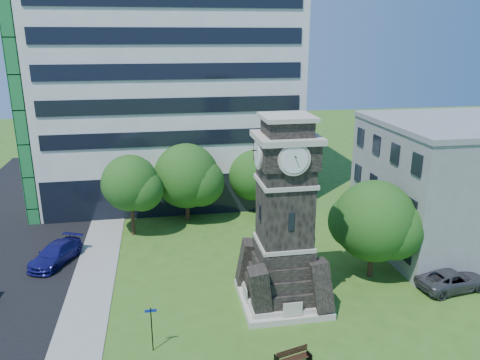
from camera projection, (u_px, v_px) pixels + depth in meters
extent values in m
plane|color=#37611B|center=(242.00, 323.00, 28.21)|extent=(160.00, 160.00, 0.00)
cube|color=gray|center=(90.00, 294.00, 31.34)|extent=(3.00, 70.00, 0.06)
cube|color=beige|center=(282.00, 298.00, 30.53)|extent=(5.40, 5.40, 0.40)
cube|color=beige|center=(282.00, 293.00, 30.43)|extent=(4.80, 4.80, 0.30)
cube|color=black|center=(285.00, 197.00, 28.47)|extent=(3.00, 3.00, 6.40)
cube|color=beige|center=(284.00, 242.00, 29.35)|extent=(3.25, 3.25, 0.25)
cube|color=beige|center=(285.00, 181.00, 28.17)|extent=(3.25, 3.25, 0.25)
cube|color=black|center=(291.00, 222.00, 27.33)|extent=(0.35, 0.08, 1.10)
cube|color=black|center=(286.00, 152.00, 27.64)|extent=(3.30, 3.30, 1.60)
cube|color=beige|center=(287.00, 137.00, 27.38)|extent=(3.70, 3.70, 0.35)
cylinder|color=white|center=(295.00, 160.00, 25.98)|extent=(1.56, 0.06, 1.56)
cylinder|color=white|center=(257.00, 154.00, 27.35)|extent=(0.06, 1.56, 1.56)
cube|color=black|center=(287.00, 127.00, 27.20)|extent=(2.60, 2.60, 0.90)
cube|color=beige|center=(287.00, 117.00, 27.02)|extent=(3.00, 3.00, 0.25)
cube|color=white|center=(169.00, 62.00, 48.05)|extent=(25.00, 15.00, 28.00)
cube|color=black|center=(177.00, 195.00, 44.82)|extent=(24.50, 0.80, 4.00)
cube|color=gray|center=(469.00, 187.00, 37.58)|extent=(15.00, 12.00, 10.00)
cube|color=gray|center=(479.00, 123.00, 36.04)|extent=(15.20, 12.20, 0.40)
imported|color=navy|center=(55.00, 254.00, 35.54)|extent=(3.97, 5.47, 1.47)
imported|color=#454549|center=(453.00, 280.00, 31.86)|extent=(5.24, 2.96, 1.38)
cube|color=black|center=(309.00, 359.00, 24.55)|extent=(0.06, 0.47, 0.73)
cube|color=#321E11|center=(293.00, 359.00, 24.37)|extent=(1.88, 0.50, 0.04)
cube|color=#321E11|center=(292.00, 351.00, 24.50)|extent=(1.88, 0.04, 0.42)
cylinder|color=black|center=(152.00, 330.00, 25.38)|extent=(0.06, 0.06, 2.66)
cube|color=#0D2996|center=(151.00, 311.00, 25.03)|extent=(0.64, 0.04, 0.16)
cylinder|color=#332114|center=(133.00, 220.00, 40.43)|extent=(0.33, 0.33, 2.74)
sphere|color=#21591A|center=(130.00, 183.00, 39.45)|extent=(4.79, 4.79, 4.79)
sphere|color=#21591A|center=(142.00, 190.00, 39.31)|extent=(3.59, 3.59, 3.59)
sphere|color=#21591A|center=(121.00, 185.00, 39.96)|extent=(3.35, 3.35, 3.35)
cylinder|color=#332114|center=(187.00, 207.00, 43.68)|extent=(0.38, 0.38, 2.52)
sphere|color=#1D5118|center=(186.00, 176.00, 42.77)|extent=(5.95, 5.95, 5.95)
sphere|color=#1D5118|center=(200.00, 182.00, 42.55)|extent=(4.46, 4.46, 4.46)
sphere|color=#1D5118|center=(175.00, 177.00, 43.38)|extent=(4.17, 4.17, 4.17)
cylinder|color=#332114|center=(253.00, 200.00, 46.30)|extent=(0.37, 0.37, 2.15)
sphere|color=#25661E|center=(254.00, 174.00, 45.52)|extent=(5.08, 5.08, 5.08)
sphere|color=#25661E|center=(265.00, 179.00, 45.34)|extent=(3.81, 3.81, 3.81)
sphere|color=#25661E|center=(244.00, 175.00, 46.04)|extent=(3.55, 3.55, 3.55)
cylinder|color=#332114|center=(371.00, 260.00, 33.44)|extent=(0.36, 0.36, 2.48)
sphere|color=#1D5E1C|center=(374.00, 221.00, 32.54)|extent=(5.71, 5.71, 5.71)
sphere|color=#1D5E1C|center=(393.00, 229.00, 32.33)|extent=(4.29, 4.29, 4.29)
sphere|color=#1D5E1C|center=(356.00, 222.00, 33.13)|extent=(4.00, 4.00, 4.00)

